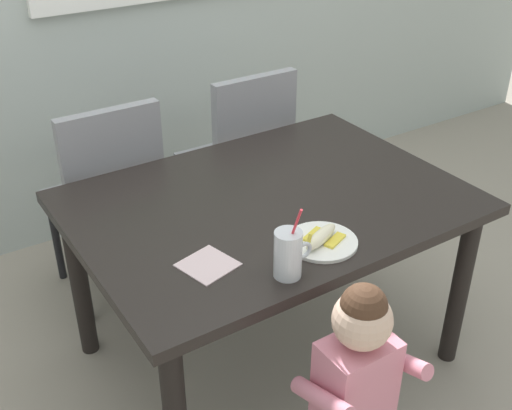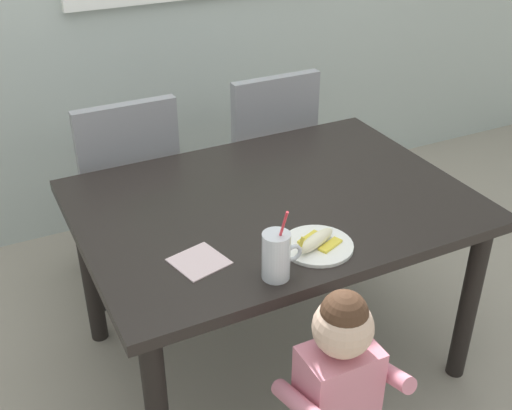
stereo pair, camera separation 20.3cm
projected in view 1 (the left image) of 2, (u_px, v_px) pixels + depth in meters
ground_plane at (267, 352)px, 2.66m from camera, size 24.00×24.00×0.00m
dining_table at (269, 220)px, 2.33m from camera, size 1.38×1.00×0.74m
dining_chair_left at (108, 193)px, 2.72m from camera, size 0.44×0.45×0.96m
dining_chair_right at (242, 154)px, 3.06m from camera, size 0.44×0.45×0.96m
toddler_standing at (357, 373)px, 1.84m from camera, size 0.33×0.24×0.84m
milk_cup at (288, 256)px, 1.85m from camera, size 0.13×0.09×0.25m
snack_plate at (322, 242)px, 2.03m from camera, size 0.23×0.23×0.01m
peeled_banana at (321, 237)px, 2.01m from camera, size 0.18×0.13×0.07m
paper_napkin at (208, 265)px, 1.93m from camera, size 0.18×0.18×0.00m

